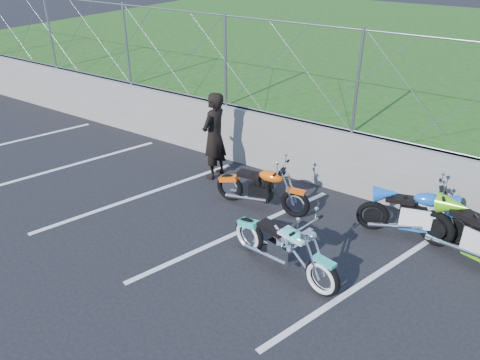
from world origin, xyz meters
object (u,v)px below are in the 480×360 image
Objects in this scene: sportbike_blue at (415,215)px; person_standing at (214,136)px; cruiser_turquoise at (285,249)px; naked_orange at (263,190)px.

person_standing is (-4.28, -0.05, 0.52)m from sportbike_blue.
cruiser_turquoise is 3.57m from person_standing.
person_standing is (-2.86, 2.07, 0.53)m from cruiser_turquoise.
naked_orange is 1.04× the size of sportbike_blue.
person_standing is at bearing 152.56° from naked_orange.
person_standing reaches higher than naked_orange.
cruiser_turquoise is 1.07× the size of naked_orange.
cruiser_turquoise is 1.10× the size of person_standing.
cruiser_turquoise is 1.94m from naked_orange.
person_standing is at bearing 164.26° from sportbike_blue.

